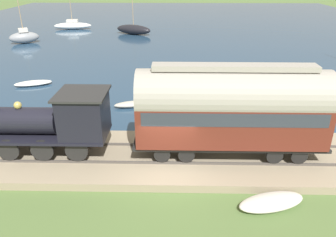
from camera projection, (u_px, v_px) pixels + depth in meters
name	position (u px, v px, depth m)	size (l,w,h in m)	color
ground_plane	(167.00, 177.00, 15.00)	(200.00, 200.00, 0.00)	#516B38
harbor_water	(174.00, 25.00, 55.21)	(80.00, 80.00, 0.01)	navy
rail_embankment	(168.00, 158.00, 16.20)	(5.08, 56.00, 0.50)	gray
steam_locomotive	(56.00, 119.00, 15.45)	(2.33, 6.44, 3.40)	black
passenger_coach	(231.00, 107.00, 15.00)	(2.37, 9.01, 4.43)	black
sailboat_black	(134.00, 29.00, 47.42)	(3.91, 5.75, 7.81)	black
sailboat_white	(73.00, 25.00, 51.58)	(2.44, 5.90, 5.36)	white
sailboat_gray	(24.00, 37.00, 41.74)	(3.22, 3.97, 8.54)	gray
rowboat_far_out	(135.00, 104.00, 22.60)	(1.49, 2.98, 0.39)	#B7B2A3
rowboat_mid_harbor	(33.00, 83.00, 26.75)	(2.01, 3.11, 0.37)	silver
beached_dinghy	(271.00, 202.00, 13.07)	(1.88, 3.00, 0.44)	beige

